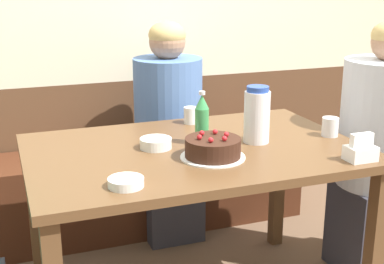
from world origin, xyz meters
name	(u,v)px	position (x,y,z in m)	size (l,w,h in m)	color
back_wall	(128,3)	(0.00, 1.05, 1.25)	(4.80, 0.04, 2.50)	brown
bench_seat	(143,188)	(0.00, 0.83, 0.24)	(1.85, 0.38, 0.47)	#472314
dining_table	(194,168)	(0.00, 0.00, 0.64)	(1.33, 0.88, 0.73)	brown
birthday_cake	(213,148)	(0.02, -0.14, 0.77)	(0.25, 0.25, 0.10)	white
water_pitcher	(257,115)	(0.27, -0.02, 0.85)	(0.11, 0.11, 0.24)	white
soju_bottle	(202,119)	(0.05, 0.03, 0.84)	(0.06, 0.06, 0.22)	#388E4C
napkin_holder	(361,151)	(0.53, -0.36, 0.77)	(0.11, 0.08, 0.11)	white
bowl_soup_white	(156,143)	(-0.15, 0.04, 0.76)	(0.13, 0.13, 0.04)	white
bowl_rice_small	(126,182)	(-0.36, -0.31, 0.75)	(0.12, 0.12, 0.03)	white
glass_water_tall	(191,115)	(0.11, 0.35, 0.77)	(0.06, 0.06, 0.08)	silver
glass_tumbler_short	(330,127)	(0.60, -0.05, 0.78)	(0.07, 0.07, 0.08)	silver
person_pale_blue_shirt	(168,135)	(0.11, 0.70, 0.58)	(0.36, 0.36, 1.18)	#33333D
person_grey_tee	(379,153)	(0.93, 0.00, 0.60)	(0.39, 0.39, 1.21)	#33333D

